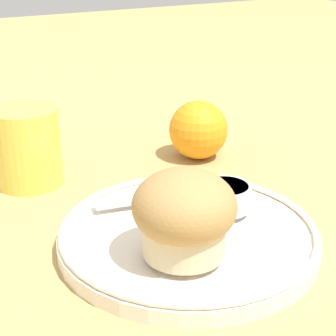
{
  "coord_description": "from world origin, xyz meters",
  "views": [
    {
      "loc": [
        -0.22,
        -0.39,
        0.27
      ],
      "look_at": [
        0.02,
        0.04,
        0.06
      ],
      "focal_mm": 60.0,
      "sensor_mm": 36.0,
      "label": 1
    }
  ],
  "objects_px": {
    "juice_glass": "(27,147)",
    "butter_knife": "(170,195)",
    "muffin": "(184,214)"
  },
  "relations": [
    {
      "from": "juice_glass",
      "to": "butter_knife",
      "type": "bearing_deg",
      "value": -55.13
    },
    {
      "from": "butter_knife",
      "to": "juice_glass",
      "type": "bearing_deg",
      "value": 135.96
    },
    {
      "from": "muffin",
      "to": "butter_knife",
      "type": "height_order",
      "value": "muffin"
    },
    {
      "from": "muffin",
      "to": "juice_glass",
      "type": "xyz_separation_m",
      "value": [
        -0.06,
        0.24,
        -0.01
      ]
    },
    {
      "from": "butter_knife",
      "to": "muffin",
      "type": "bearing_deg",
      "value": -101.98
    },
    {
      "from": "butter_knife",
      "to": "juice_glass",
      "type": "height_order",
      "value": "juice_glass"
    },
    {
      "from": "butter_knife",
      "to": "juice_glass",
      "type": "relative_size",
      "value": 1.74
    },
    {
      "from": "muffin",
      "to": "juice_glass",
      "type": "bearing_deg",
      "value": 103.84
    },
    {
      "from": "muffin",
      "to": "butter_knife",
      "type": "distance_m",
      "value": 0.11
    },
    {
      "from": "muffin",
      "to": "juice_glass",
      "type": "height_order",
      "value": "muffin"
    }
  ]
}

